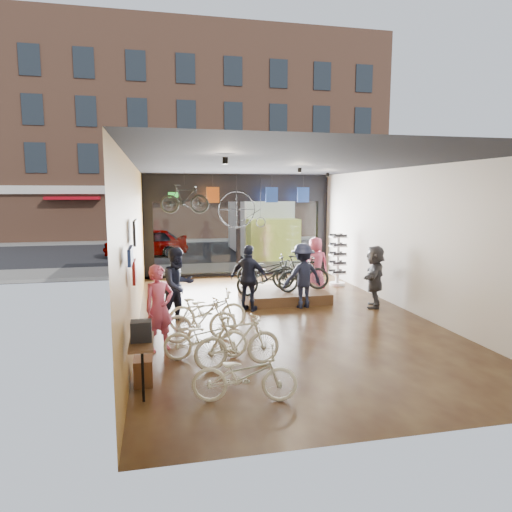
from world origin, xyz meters
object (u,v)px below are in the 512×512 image
object	(u,v)px
customer_2	(249,278)
customer_3	(303,276)
hung_bike	(185,199)
customer_0	(159,308)
display_platform	(283,295)
customer_1	(178,285)
box_truck	(263,228)
display_bike_right	(266,271)
street_car	(146,243)
penny_farthing	(244,211)
display_bike_left	(268,277)
floor_bike_4	(208,310)
floor_bike_3	(201,320)
floor_bike_2	(206,337)
display_bike_mid	(300,272)
customer_5	(375,276)
sunglasses_rack	(338,260)
customer_4	(315,264)
floor_bike_1	(238,341)
floor_bike_0	(245,375)

from	to	relation	value
customer_2	customer_3	distance (m)	1.50
hung_bike	customer_0	bearing A→B (deg)	179.70
display_platform	customer_1	distance (m)	3.61
box_truck	hung_bike	size ratio (longest dim) A/B	4.52
display_bike_right	customer_2	xyz separation A→B (m)	(-0.88, -1.70, 0.11)
street_car	penny_farthing	xyz separation A→B (m)	(3.56, -7.29, 1.81)
box_truck	street_car	bearing A→B (deg)	170.02
display_platform	display_bike_left	distance (m)	0.95
floor_bike_4	customer_1	size ratio (longest dim) A/B	0.97
penny_farthing	floor_bike_3	bearing A→B (deg)	-108.75
floor_bike_2	display_platform	world-z (taller)	floor_bike_2
display_platform	customer_2	world-z (taller)	customer_2
floor_bike_2	display_bike_mid	bearing A→B (deg)	-32.93
hung_bike	display_bike_left	bearing A→B (deg)	-136.99
hung_bike	customer_1	bearing A→B (deg)	-177.92
display_bike_left	customer_5	distance (m)	2.93
floor_bike_4	customer_5	world-z (taller)	customer_5
floor_bike_3	customer_0	bearing A→B (deg)	106.37
floor_bike_4	customer_2	world-z (taller)	customer_2
street_car	floor_bike_4	size ratio (longest dim) A/B	2.29
sunglasses_rack	customer_0	bearing A→B (deg)	-155.04
customer_3	customer_5	bearing A→B (deg)	158.53
street_car	display_bike_right	world-z (taller)	street_car
floor_bike_2	floor_bike_4	size ratio (longest dim) A/B	0.89
display_bike_right	customer_4	xyz separation A→B (m)	(1.68, 0.31, 0.09)
customer_4	hung_bike	world-z (taller)	hung_bike
floor_bike_2	display_platform	distance (m)	5.06
customer_0	floor_bike_1	bearing A→B (deg)	-70.86
customer_5	sunglasses_rack	size ratio (longest dim) A/B	0.97
sunglasses_rack	hung_bike	world-z (taller)	hung_bike
floor_bike_4	customer_0	bearing A→B (deg)	134.78
floor_bike_0	floor_bike_1	size ratio (longest dim) A/B	0.99
box_truck	display_platform	xyz separation A→B (m)	(-1.55, -9.38, -1.26)
floor_bike_1	customer_0	bearing A→B (deg)	39.44
floor_bike_1	customer_4	bearing A→B (deg)	-39.33
display_platform	customer_2	bearing A→B (deg)	-141.85
customer_0	floor_bike_2	bearing A→B (deg)	-67.70
floor_bike_4	customer_3	size ratio (longest dim) A/B	1.00
floor_bike_1	floor_bike_2	size ratio (longest dim) A/B	1.02
floor_bike_2	customer_3	xyz separation A→B (m)	(3.00, 3.36, 0.47)
customer_5	box_truck	bearing A→B (deg)	-146.92
customer_3	box_truck	bearing A→B (deg)	-107.80
display_bike_right	customer_0	world-z (taller)	customer_0
display_bike_left	street_car	bearing A→B (deg)	8.65
customer_4	penny_farthing	size ratio (longest dim) A/B	1.07
floor_bike_0	penny_farthing	distance (m)	9.66
floor_bike_2	floor_bike_3	size ratio (longest dim) A/B	1.00
box_truck	hung_bike	distance (m)	8.14
floor_bike_1	sunglasses_rack	world-z (taller)	sunglasses_rack
customer_4	street_car	bearing A→B (deg)	-54.97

